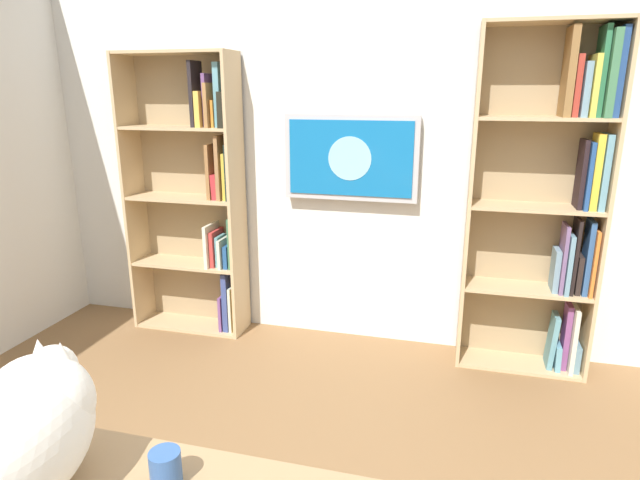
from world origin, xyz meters
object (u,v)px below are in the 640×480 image
bookshelf_left (554,198)px  coffee_mug (166,469)px  bookshelf_right (198,197)px  cat (18,432)px  wall_mounted_tv (351,158)px

bookshelf_left → coffee_mug: size_ratio=21.81×
bookshelf_right → cat: 2.60m
bookshelf_right → coffee_mug: size_ratio=20.51×
wall_mounted_tv → bookshelf_right: bearing=4.2°
bookshelf_left → bookshelf_right: bearing=-0.1°
bookshelf_right → cat: size_ratio=3.35×
bookshelf_left → bookshelf_right: bookshelf_left is taller
wall_mounted_tv → cat: (0.28, 2.56, -0.35)m
coffee_mug → bookshelf_right: bearing=-64.6°
bookshelf_right → wall_mounted_tv: size_ratio=2.22×
bookshelf_left → cat: 2.91m
wall_mounted_tv → coffee_mug: (-0.03, 2.44, -0.49)m
bookshelf_left → wall_mounted_tv: size_ratio=2.36×
bookshelf_right → cat: (-0.81, 2.48, -0.06)m
cat → coffee_mug: bearing=-158.9°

